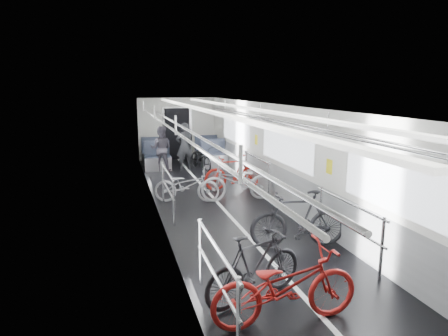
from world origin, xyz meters
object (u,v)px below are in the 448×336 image
object	(u,v)px
bike_left_far	(187,185)
person_standing	(184,147)
bike_right_near	(298,219)
bike_aisle	(201,158)
bike_left_near	(286,286)
bike_left_mid	(255,267)
bike_right_mid	(238,182)
person_seated	(161,149)
bike_right_far	(233,172)

from	to	relation	value
bike_left_far	person_standing	xyz separation A→B (m)	(0.61, 3.84, 0.39)
bike_right_near	bike_aisle	world-z (taller)	bike_right_near
bike_left_near	bike_left_mid	bearing A→B (deg)	16.07
bike_right_mid	person_seated	xyz separation A→B (m)	(-1.42, 4.19, 0.27)
bike_aisle	bike_right_mid	bearing A→B (deg)	-102.42
bike_left_mid	bike_aisle	distance (m)	8.77
bike_right_near	bike_right_mid	xyz separation A→B (m)	(-0.14, 3.12, -0.03)
bike_left_near	bike_left_mid	size ratio (longest dim) A/B	1.17
bike_left_mid	bike_right_mid	world-z (taller)	bike_right_mid
bike_left_far	bike_right_far	distance (m)	1.68
bike_aisle	bike_right_near	bearing A→B (deg)	-101.68
bike_right_far	bike_aisle	distance (m)	3.00
bike_left_mid	bike_left_near	bearing A→B (deg)	176.37
bike_left_far	person_standing	world-z (taller)	person_standing
person_standing	bike_aisle	bearing A→B (deg)	169.74
bike_right_near	bike_right_far	bearing A→B (deg)	-171.37
bike_left_far	bike_aisle	distance (m)	4.02
bike_left_far	bike_right_far	world-z (taller)	bike_right_far
bike_left_near	person_seated	size ratio (longest dim) A/B	1.23
bike_right_near	bike_right_mid	distance (m)	3.12
bike_left_near	bike_aisle	xyz separation A→B (m)	(0.98, 9.30, -0.08)
bike_left_near	bike_left_far	world-z (taller)	bike_left_near
bike_left_far	bike_aisle	size ratio (longest dim) A/B	1.05
bike_left_far	bike_right_near	distance (m)	3.63
bike_left_mid	bike_right_near	bearing A→B (deg)	-61.50
bike_right_mid	person_standing	distance (m)	4.14
bike_right_far	person_seated	xyz separation A→B (m)	(-1.61, 3.10, 0.27)
bike_right_near	bike_aisle	xyz separation A→B (m)	(-0.20, 7.19, -0.12)
bike_left_far	bike_right_mid	xyz separation A→B (m)	(1.26, -0.23, 0.07)
bike_left_far	bike_right_mid	distance (m)	1.28
bike_left_near	bike_right_mid	xyz separation A→B (m)	(1.04, 5.22, 0.00)
bike_left_near	bike_right_far	size ratio (longest dim) A/B	1.14
bike_left_mid	bike_right_mid	size ratio (longest dim) A/B	0.85
bike_right_near	person_standing	bearing A→B (deg)	-164.43
bike_right_far	bike_aisle	world-z (taller)	bike_right_far
bike_left_mid	bike_right_far	bearing A→B (deg)	-33.47
bike_right_near	person_standing	distance (m)	7.24
person_standing	person_seated	world-z (taller)	person_standing
person_seated	bike_left_near	bearing A→B (deg)	110.52
bike_aisle	bike_left_near	bearing A→B (deg)	-109.30
bike_left_mid	person_seated	size ratio (longest dim) A/B	1.05
bike_left_near	bike_right_far	distance (m)	6.43
bike_right_mid	bike_right_near	bearing A→B (deg)	5.75
bike_left_mid	bike_left_far	size ratio (longest dim) A/B	0.99
person_seated	bike_left_far	bearing A→B (deg)	110.61
bike_aisle	person_standing	size ratio (longest dim) A/B	0.94
bike_left_far	person_seated	world-z (taller)	person_seated
bike_right_mid	bike_left_mid	bearing A→B (deg)	-11.51
bike_left_far	bike_right_near	xyz separation A→B (m)	(1.40, -3.35, 0.10)
person_standing	bike_right_far	bearing A→B (deg)	95.37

